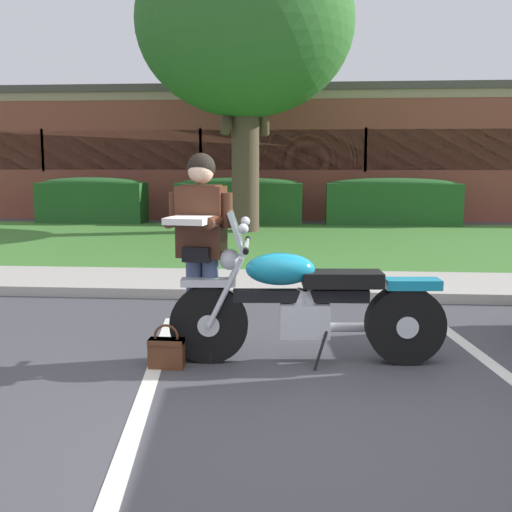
# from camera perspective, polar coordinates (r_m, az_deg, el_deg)

# --- Properties ---
(ground_plane) EXTENTS (140.00, 140.00, 0.00)m
(ground_plane) POSITION_cam_1_polar(r_m,az_deg,el_deg) (4.18, 5.13, -14.32)
(ground_plane) COLOR #424247
(curb_strip) EXTENTS (60.00, 0.20, 0.12)m
(curb_strip) POSITION_cam_1_polar(r_m,az_deg,el_deg) (7.43, 4.96, -3.58)
(curb_strip) COLOR #ADA89E
(curb_strip) RESTS_ON ground
(concrete_walk) EXTENTS (60.00, 1.50, 0.08)m
(concrete_walk) POSITION_cam_1_polar(r_m,az_deg,el_deg) (8.27, 4.94, -2.47)
(concrete_walk) COLOR #ADA89E
(concrete_walk) RESTS_ON ground
(grass_lawn) EXTENTS (60.00, 7.06, 0.06)m
(grass_lawn) POSITION_cam_1_polar(r_m,az_deg,el_deg) (12.49, 4.87, 1.26)
(grass_lawn) COLOR #3D752D
(grass_lawn) RESTS_ON ground
(stall_stripe_0) EXTENTS (0.70, 4.38, 0.01)m
(stall_stripe_0) POSITION_cam_1_polar(r_m,az_deg,el_deg) (4.51, -10.24, -12.64)
(stall_stripe_0) COLOR silver
(stall_stripe_0) RESTS_ON ground
(motorcycle) EXTENTS (2.24, 0.82, 1.26)m
(motorcycle) POSITION_cam_1_polar(r_m,az_deg,el_deg) (5.05, 5.64, -4.44)
(motorcycle) COLOR black
(motorcycle) RESTS_ON ground
(rider_person) EXTENTS (0.53, 0.62, 1.70)m
(rider_person) POSITION_cam_1_polar(r_m,az_deg,el_deg) (5.05, -5.11, 1.52)
(rider_person) COLOR black
(rider_person) RESTS_ON ground
(handbag) EXTENTS (0.28, 0.13, 0.36)m
(handbag) POSITION_cam_1_polar(r_m,az_deg,el_deg) (5.03, -8.27, -8.62)
(handbag) COLOR #562D19
(handbag) RESTS_ON ground
(shade_tree) EXTENTS (4.81, 4.81, 6.70)m
(shade_tree) POSITION_cam_1_polar(r_m,az_deg,el_deg) (14.48, -1.02, 20.55)
(shade_tree) COLOR #4C3D2D
(shade_tree) RESTS_ON ground
(hedge_left) EXTENTS (2.80, 0.90, 1.24)m
(hedge_left) POSITION_cam_1_polar(r_m,az_deg,el_deg) (16.93, -14.87, 5.05)
(hedge_left) COLOR #235623
(hedge_left) RESTS_ON ground
(hedge_center_left) EXTENTS (3.25, 0.90, 1.24)m
(hedge_center_left) POSITION_cam_1_polar(r_m,az_deg,el_deg) (16.05, -1.55, 5.15)
(hedge_center_left) COLOR #235623
(hedge_center_left) RESTS_ON ground
(hedge_center_right) EXTENTS (3.35, 0.90, 1.24)m
(hedge_center_right) POSITION_cam_1_polar(r_m,az_deg,el_deg) (16.10, 12.47, 4.96)
(hedge_center_right) COLOR #235623
(hedge_center_right) RESTS_ON ground
(brick_building) EXTENTS (27.13, 11.21, 3.78)m
(brick_building) POSITION_cam_1_polar(r_m,az_deg,el_deg) (22.90, 8.79, 9.21)
(brick_building) COLOR brown
(brick_building) RESTS_ON ground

